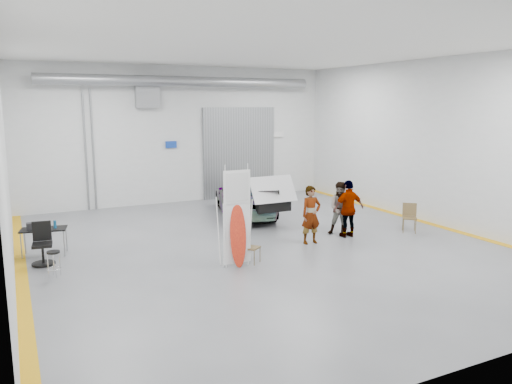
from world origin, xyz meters
name	(u,v)px	position (x,y,z in m)	size (l,w,h in m)	color
ground	(263,246)	(0.00, 0.00, 0.00)	(16.00, 16.00, 0.00)	slate
room_shell	(240,113)	(0.24, 2.22, 4.08)	(14.02, 16.18, 6.01)	silver
sedan_car	(245,197)	(1.36, 4.25, 0.72)	(2.03, 4.99, 1.45)	silver
person_a	(311,215)	(1.49, -0.40, 0.93)	(0.67, 0.44, 1.85)	#946750
person_b	(341,208)	(2.98, 0.05, 0.91)	(0.88, 0.68, 1.81)	#43697C
person_c	(349,209)	(3.03, -0.29, 0.96)	(1.11, 0.46, 1.91)	#985032
surfboard_display	(238,226)	(-1.54, -1.49, 1.14)	(0.80, 0.22, 2.81)	white
folding_chair_near	(251,253)	(-1.06, -1.35, 0.27)	(0.57, 0.62, 0.86)	brown
folding_chair_far	(409,223)	(5.28, -0.72, 0.31)	(0.65, 0.72, 0.98)	brown
shop_stool	(54,264)	(-6.08, -0.13, 0.34)	(0.35, 0.35, 0.68)	black
work_table	(41,229)	(-6.24, 2.01, 0.79)	(1.36, 0.89, 1.03)	gray
office_chair	(42,246)	(-6.27, 1.08, 0.51)	(0.62, 0.62, 1.16)	black
trunk_lid	(272,187)	(1.36, 2.01, 1.47)	(1.69, 1.02, 0.04)	silver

